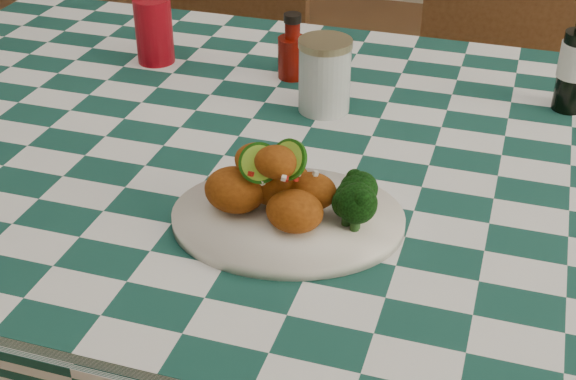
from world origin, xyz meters
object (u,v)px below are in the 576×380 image
(plate, at_px, (288,219))
(mason_jar, at_px, (325,76))
(wooden_chair_left, at_px, (214,117))
(wooden_chair_right, at_px, (488,132))
(dining_table, at_px, (298,332))
(red_tumbler, at_px, (154,31))
(fried_chicken_pile, at_px, (279,180))
(ketchup_bottle, at_px, (292,46))

(plate, height_order, mason_jar, mason_jar)
(wooden_chair_left, xyz_separation_m, wooden_chair_right, (0.70, 0.08, 0.03))
(plate, height_order, wooden_chair_left, wooden_chair_left)
(dining_table, height_order, red_tumbler, red_tumbler)
(red_tumbler, relative_size, wooden_chair_left, 0.14)
(red_tumbler, height_order, wooden_chair_right, wooden_chair_right)
(fried_chicken_pile, relative_size, red_tumbler, 1.27)
(dining_table, bearing_deg, red_tumbler, 146.55)
(wooden_chair_left, bearing_deg, red_tumbler, -80.28)
(dining_table, relative_size, mason_jar, 13.17)
(plate, height_order, red_tumbler, red_tumbler)
(fried_chicken_pile, bearing_deg, ketchup_bottle, 105.09)
(ketchup_bottle, bearing_deg, fried_chicken_pile, -74.91)
(dining_table, xyz_separation_m, wooden_chair_right, (0.26, 0.76, 0.07))
(plate, xyz_separation_m, red_tumbler, (-0.41, 0.45, 0.05))
(dining_table, relative_size, wooden_chair_left, 1.89)
(dining_table, distance_m, wooden_chair_left, 0.81)
(ketchup_bottle, xyz_separation_m, wooden_chair_right, (0.35, 0.51, -0.38))
(red_tumbler, distance_m, wooden_chair_left, 0.61)
(plate, bearing_deg, mason_jar, 97.48)
(wooden_chair_right, bearing_deg, fried_chicken_pile, -103.05)
(wooden_chair_right, bearing_deg, red_tumbler, -140.03)
(ketchup_bottle, distance_m, wooden_chair_left, 0.69)
(ketchup_bottle, bearing_deg, wooden_chair_right, 55.66)
(dining_table, relative_size, red_tumbler, 13.41)
(mason_jar, relative_size, wooden_chair_right, 0.14)
(wooden_chair_left, bearing_deg, fried_chicken_pile, -62.25)
(mason_jar, height_order, wooden_chair_right, wooden_chair_right)
(wooden_chair_right, bearing_deg, ketchup_bottle, -124.37)
(plate, distance_m, wooden_chair_left, 1.08)
(plate, relative_size, red_tumbler, 2.53)
(fried_chicken_pile, height_order, mason_jar, mason_jar)
(plate, relative_size, mason_jar, 2.48)
(dining_table, xyz_separation_m, mason_jar, (0.00, 0.13, 0.46))
(dining_table, height_order, plate, plate)
(wooden_chair_right, bearing_deg, wooden_chair_left, -173.38)
(dining_table, bearing_deg, ketchup_bottle, 109.69)
(red_tumbler, distance_m, ketchup_bottle, 0.27)
(dining_table, bearing_deg, wooden_chair_left, 122.80)
(ketchup_bottle, distance_m, wooden_chair_right, 0.73)
(mason_jar, bearing_deg, fried_chicken_pile, -84.57)
(fried_chicken_pile, distance_m, mason_jar, 0.35)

